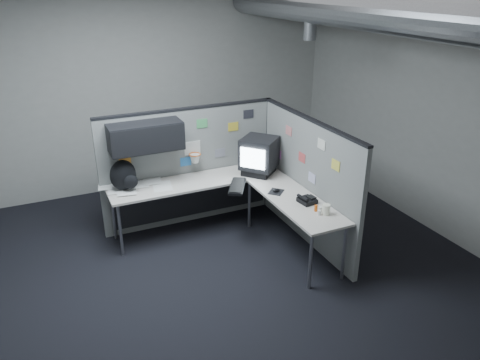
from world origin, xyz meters
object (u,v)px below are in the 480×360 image
keyboard (237,186)px  backpack (124,176)px  desk (223,193)px  phone (307,200)px  monitor (259,155)px

keyboard → backpack: (-1.31, 0.51, 0.17)m
desk → keyboard: size_ratio=4.47×
desk → keyboard: 0.25m
phone → backpack: (-1.88, 1.24, 0.16)m
desk → phone: bearing=-51.2°
monitor → backpack: bearing=177.1°
desk → backpack: (-1.17, 0.36, 0.31)m
keyboard → backpack: 1.41m
monitor → phone: bearing=-80.9°
desk → phone: size_ratio=10.74×
backpack → desk: bearing=-26.6°
desk → keyboard: keyboard is taller
keyboard → monitor: bearing=20.5°
keyboard → phone: (0.57, -0.73, 0.01)m
desk → backpack: size_ratio=5.83×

